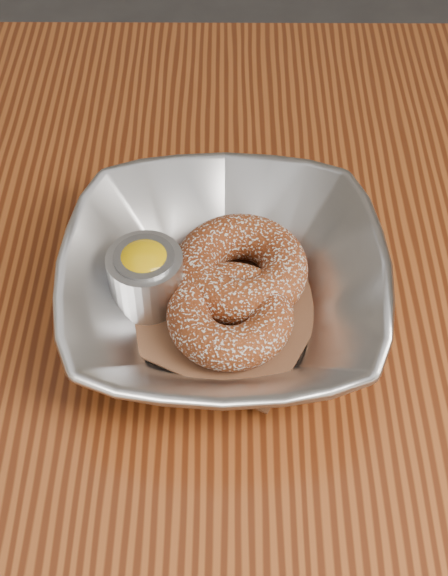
{
  "coord_description": "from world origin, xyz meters",
  "views": [
    {
      "loc": [
        -0.01,
        -0.41,
        1.25
      ],
      "look_at": [
        -0.01,
        -0.01,
        0.78
      ],
      "focal_mm": 50.0,
      "sensor_mm": 36.0,
      "label": 1
    }
  ],
  "objects_px": {
    "serving_bowl": "(224,288)",
    "donut_back": "(241,268)",
    "ramekin": "(146,275)",
    "donut_front": "(230,315)",
    "table": "(235,368)"
  },
  "relations": [
    {
      "from": "table",
      "to": "serving_bowl",
      "type": "distance_m",
      "value": 0.13
    },
    {
      "from": "donut_back",
      "to": "ramekin",
      "type": "distance_m",
      "value": 0.07
    },
    {
      "from": "donut_back",
      "to": "ramekin",
      "type": "height_order",
      "value": "ramekin"
    },
    {
      "from": "table",
      "to": "donut_front",
      "type": "bearing_deg",
      "value": -96.99
    },
    {
      "from": "serving_bowl",
      "to": "donut_back",
      "type": "xyz_separation_m",
      "value": [
        0.01,
        0.02,
        -0.0
      ]
    },
    {
      "from": "table",
      "to": "donut_front",
      "type": "height_order",
      "value": "donut_front"
    },
    {
      "from": "donut_back",
      "to": "ramekin",
      "type": "relative_size",
      "value": 1.81
    },
    {
      "from": "table",
      "to": "ramekin",
      "type": "height_order",
      "value": "ramekin"
    },
    {
      "from": "donut_front",
      "to": "ramekin",
      "type": "xyz_separation_m",
      "value": [
        -0.06,
        0.03,
        0.01
      ]
    },
    {
      "from": "serving_bowl",
      "to": "donut_back",
      "type": "height_order",
      "value": "serving_bowl"
    },
    {
      "from": "donut_front",
      "to": "donut_back",
      "type": "bearing_deg",
      "value": 79.69
    },
    {
      "from": "serving_bowl",
      "to": "donut_front",
      "type": "relative_size",
      "value": 2.6
    },
    {
      "from": "serving_bowl",
      "to": "donut_back",
      "type": "relative_size",
      "value": 2.35
    },
    {
      "from": "donut_back",
      "to": "ramekin",
      "type": "xyz_separation_m",
      "value": [
        -0.07,
        -0.01,
        0.01
      ]
    },
    {
      "from": "serving_bowl",
      "to": "ramekin",
      "type": "xyz_separation_m",
      "value": [
        -0.06,
        0.01,
        0.01
      ]
    }
  ]
}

